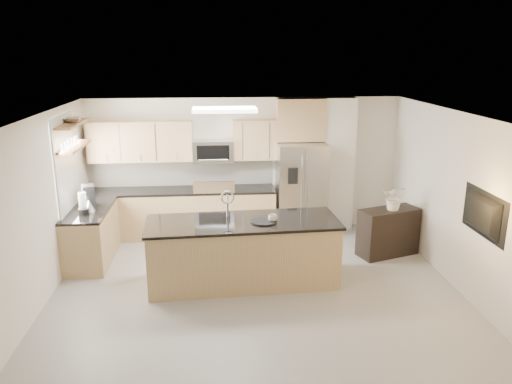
{
  "coord_description": "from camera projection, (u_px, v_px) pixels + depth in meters",
  "views": [
    {
      "loc": [
        -0.57,
        -6.24,
        3.44
      ],
      "look_at": [
        0.07,
        1.3,
        1.3
      ],
      "focal_mm": 35.0,
      "sensor_mm": 36.0,
      "label": 1
    }
  ],
  "objects": [
    {
      "name": "upper_cabinets",
      "position": [
        175.0,
        141.0,
        9.32
      ],
      "size": [
        3.5,
        0.33,
        0.75
      ],
      "color": "tan",
      "rests_on": "wall_back"
    },
    {
      "name": "coffee_maker",
      "position": [
        89.0,
        196.0,
        8.36
      ],
      "size": [
        0.25,
        0.28,
        0.36
      ],
      "color": "black",
      "rests_on": "left_counter"
    },
    {
      "name": "flower_vase",
      "position": [
        395.0,
        191.0,
        8.41
      ],
      "size": [
        0.74,
        0.7,
        0.66
      ],
      "primitive_type": "imported",
      "rotation": [
        0.0,
        0.0,
        -0.37
      ],
      "color": "white",
      "rests_on": "credenza"
    },
    {
      "name": "partition_column",
      "position": [
        338.0,
        165.0,
        9.73
      ],
      "size": [
        0.6,
        0.3,
        2.6
      ],
      "primitive_type": "cube",
      "color": "white",
      "rests_on": "floor"
    },
    {
      "name": "wall_left",
      "position": [
        26.0,
        225.0,
        6.37
      ],
      "size": [
        0.02,
        6.5,
        2.6
      ],
      "primitive_type": "cube",
      "color": "silver",
      "rests_on": "floor"
    },
    {
      "name": "ceiling_fixture",
      "position": [
        225.0,
        110.0,
        7.77
      ],
      "size": [
        1.0,
        0.5,
        0.06
      ],
      "primitive_type": "cube",
      "color": "white",
      "rests_on": "ceiling"
    },
    {
      "name": "kettle",
      "position": [
        89.0,
        206.0,
        8.09
      ],
      "size": [
        0.19,
        0.19,
        0.23
      ],
      "color": "#B5B5B8",
      "rests_on": "left_counter"
    },
    {
      "name": "wall_front",
      "position": [
        301.0,
        368.0,
        3.49
      ],
      "size": [
        6.0,
        0.02,
        2.6
      ],
      "primitive_type": "cube",
      "color": "silver",
      "rests_on": "floor"
    },
    {
      "name": "wall_back",
      "position": [
        244.0,
        165.0,
        9.72
      ],
      "size": [
        6.0,
        0.02,
        2.6
      ],
      "primitive_type": "cube",
      "color": "silver",
      "rests_on": "floor"
    },
    {
      "name": "shelf_lower",
      "position": [
        73.0,
        147.0,
        8.07
      ],
      "size": [
        0.3,
        1.2,
        0.04
      ],
      "primitive_type": "cube",
      "color": "#8D6038",
      "rests_on": "wall_left"
    },
    {
      "name": "back_counter",
      "position": [
        182.0,
        212.0,
        9.55
      ],
      "size": [
        3.55,
        0.66,
        1.44
      ],
      "color": "tan",
      "rests_on": "floor"
    },
    {
      "name": "left_counter",
      "position": [
        91.0,
        235.0,
        8.4
      ],
      "size": [
        0.66,
        1.5,
        0.92
      ],
      "color": "tan",
      "rests_on": "floor"
    },
    {
      "name": "ceiling",
      "position": [
        259.0,
        121.0,
        6.25
      ],
      "size": [
        6.0,
        6.5,
        0.02
      ],
      "primitive_type": "cube",
      "color": "white",
      "rests_on": "wall_back"
    },
    {
      "name": "wall_right",
      "position": [
        476.0,
        213.0,
        6.85
      ],
      "size": [
        0.02,
        6.5,
        2.6
      ],
      "primitive_type": "cube",
      "color": "silver",
      "rests_on": "floor"
    },
    {
      "name": "shelf_upper",
      "position": [
        71.0,
        124.0,
        7.97
      ],
      "size": [
        0.3,
        1.2,
        0.04
      ],
      "primitive_type": "cube",
      "color": "#8D6038",
      "rests_on": "wall_left"
    },
    {
      "name": "cup",
      "position": [
        273.0,
        218.0,
        7.4
      ],
      "size": [
        0.16,
        0.16,
        0.11
      ],
      "primitive_type": "imported",
      "rotation": [
        0.0,
        0.0,
        -0.15
      ],
      "color": "silver",
      "rests_on": "island"
    },
    {
      "name": "credenza",
      "position": [
        388.0,
        232.0,
        8.66
      ],
      "size": [
        1.12,
        0.75,
        0.83
      ],
      "primitive_type": "cube",
      "rotation": [
        0.0,
        0.0,
        0.33
      ],
      "color": "black",
      "rests_on": "floor"
    },
    {
      "name": "blender",
      "position": [
        83.0,
        205.0,
        7.91
      ],
      "size": [
        0.16,
        0.16,
        0.37
      ],
      "color": "black",
      "rests_on": "left_counter"
    },
    {
      "name": "television",
      "position": [
        478.0,
        214.0,
        6.64
      ],
      "size": [
        0.14,
        1.08,
        0.62
      ],
      "primitive_type": "imported",
      "rotation": [
        0.0,
        0.0,
        1.57
      ],
      "color": "black",
      "rests_on": "wall_right"
    },
    {
      "name": "microwave",
      "position": [
        213.0,
        151.0,
        9.39
      ],
      "size": [
        0.76,
        0.4,
        0.4
      ],
      "color": "#B5B5B8",
      "rests_on": "upper_cabinets"
    },
    {
      "name": "window",
      "position": [
        66.0,
        166.0,
        8.05
      ],
      "size": [
        0.04,
        1.15,
        1.65
      ],
      "color": "white",
      "rests_on": "wall_left"
    },
    {
      "name": "range",
      "position": [
        215.0,
        211.0,
        9.59
      ],
      "size": [
        0.76,
        0.64,
        1.14
      ],
      "color": "black",
      "rests_on": "floor"
    },
    {
      "name": "island",
      "position": [
        243.0,
        252.0,
        7.58
      ],
      "size": [
        2.93,
        1.19,
        1.42
      ],
      "rotation": [
        0.0,
        0.0,
        0.05
      ],
      "color": "tan",
      "rests_on": "floor"
    },
    {
      "name": "floor",
      "position": [
        259.0,
        307.0,
        6.96
      ],
      "size": [
        6.5,
        6.5,
        0.0
      ],
      "primitive_type": "plane",
      "color": "#9A9893",
      "rests_on": "ground"
    },
    {
      "name": "bowl",
      "position": [
        72.0,
        119.0,
        8.01
      ],
      "size": [
        0.47,
        0.47,
        0.1
      ],
      "primitive_type": "imported",
      "rotation": [
        0.0,
        0.0,
        0.21
      ],
      "color": "#B5B5B8",
      "rests_on": "shelf_upper"
    },
    {
      "name": "platter",
      "position": [
        263.0,
        221.0,
        7.4
      ],
      "size": [
        0.5,
        0.5,
        0.02
      ],
      "primitive_type": "cylinder",
      "rotation": [
        0.0,
        0.0,
        0.37
      ],
      "color": "black",
      "rests_on": "island"
    },
    {
      "name": "refrigerator",
      "position": [
        301.0,
        189.0,
        9.56
      ],
      "size": [
        0.92,
        0.78,
        1.78
      ],
      "color": "#B5B5B8",
      "rests_on": "floor"
    }
  ]
}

